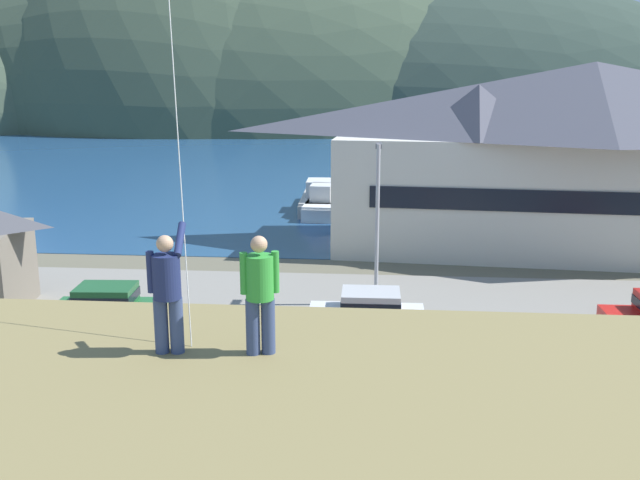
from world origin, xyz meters
The scene contains 18 objects.
ground_plane centered at (0.00, 0.00, 0.00)m, with size 600.00×600.00×0.00m, color #66604C.
parking_lot_pad centered at (0.00, 5.00, 0.05)m, with size 40.00×20.00×0.10m, color gray.
bay_water centered at (0.00, 60.00, 0.01)m, with size 360.00×84.00×0.03m, color navy.
far_hill_east_peak centered at (-31.26, 116.53, 0.00)m, with size 80.77×71.84×67.57m, color #3D4C38.
far_hill_center_saddle centered at (-24.82, 117.13, 0.00)m, with size 120.51×71.18×63.19m, color #3D4C38.
far_hill_far_shoulder centered at (11.36, 121.40, 0.00)m, with size 114.65×73.07×51.76m, color #2D3D33.
harbor_lodge centered at (12.50, 21.06, 5.34)m, with size 28.82×11.62×10.09m.
wharf_dock centered at (0.85, 33.04, 0.35)m, with size 3.20×13.25×0.70m.
moored_boat_wharfside centered at (-2.46, 29.82, 0.72)m, with size 2.30×6.27×2.16m.
moored_boat_outer_mooring centered at (4.29, 30.90, 0.72)m, with size 2.29×6.91×2.16m.
moored_boat_inner_slip centered at (-2.77, 31.87, 0.72)m, with size 2.69×7.95×2.16m.
parked_car_front_row_silver centered at (1.09, 6.46, 1.06)m, with size 4.22×2.10×1.82m.
parked_car_corner_spot centered at (0.74, 0.94, 1.06)m, with size 4.29×2.22×1.82m.
parked_car_lone_by_shed centered at (-8.54, 6.31, 1.06)m, with size 4.31×2.26×1.82m.
parked_car_front_row_red centered at (-8.82, -0.53, 1.06)m, with size 4.23×2.11×1.82m.
parking_light_pole centered at (1.35, 10.56, 3.99)m, with size 0.24×0.78×6.72m.
person_kite_flyer centered at (-1.54, -9.18, 6.75)m, with size 0.52×0.68×1.86m.
person_companion centered at (-0.22, -9.11, 6.73)m, with size 0.54×0.40×1.74m.
Camera 1 is at (1.46, -18.91, 9.82)m, focal length 41.12 mm.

